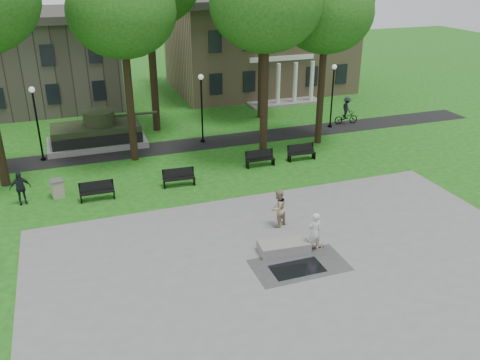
% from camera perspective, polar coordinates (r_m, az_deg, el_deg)
% --- Properties ---
extents(ground, '(120.00, 120.00, 0.00)m').
position_cam_1_polar(ground, '(24.80, 2.42, -4.80)').
color(ground, '#1C4D12').
rests_on(ground, ground).
extents(plaza, '(22.00, 16.00, 0.02)m').
position_cam_1_polar(plaza, '(20.93, 7.59, -10.93)').
color(plaza, gray).
rests_on(plaza, ground).
extents(footpath, '(44.00, 2.60, 0.01)m').
position_cam_1_polar(footpath, '(35.24, -4.84, 4.07)').
color(footpath, black).
rests_on(footpath, ground).
extents(building_right, '(17.00, 12.00, 8.60)m').
position_cam_1_polar(building_right, '(50.19, 2.10, 15.18)').
color(building_right, '#9E8460').
rests_on(building_right, ground).
extents(building_left, '(15.00, 10.00, 7.20)m').
position_cam_1_polar(building_left, '(47.45, -23.06, 11.94)').
color(building_left, '#4C443D').
rests_on(building_left, ground).
extents(tree_1, '(6.20, 6.20, 11.63)m').
position_cam_1_polar(tree_1, '(31.01, -13.13, 17.85)').
color(tree_1, black).
rests_on(tree_1, ground).
extents(tree_2, '(6.60, 6.60, 12.16)m').
position_cam_1_polar(tree_2, '(31.07, 2.93, 19.08)').
color(tree_2, black).
rests_on(tree_2, ground).
extents(tree_3, '(6.00, 6.00, 11.19)m').
position_cam_1_polar(tree_3, '(33.97, 9.64, 17.98)').
color(tree_3, black).
rests_on(tree_3, ground).
extents(lamp_left, '(0.36, 0.36, 4.73)m').
position_cam_1_polar(lamp_left, '(33.74, -21.88, 6.49)').
color(lamp_left, black).
rests_on(lamp_left, ground).
extents(lamp_mid, '(0.36, 0.36, 4.73)m').
position_cam_1_polar(lamp_mid, '(34.81, -4.33, 8.64)').
color(lamp_mid, black).
rests_on(lamp_mid, ground).
extents(lamp_right, '(0.36, 0.36, 4.73)m').
position_cam_1_polar(lamp_right, '(38.56, 10.35, 9.82)').
color(lamp_right, black).
rests_on(lamp_right, ground).
extents(tank_monument, '(7.45, 3.40, 2.40)m').
position_cam_1_polar(tank_monument, '(35.92, -15.76, 5.06)').
color(tank_monument, gray).
rests_on(tank_monument, ground).
extents(puddle, '(2.20, 1.20, 0.00)m').
position_cam_1_polar(puddle, '(21.46, 6.45, -9.86)').
color(puddle, black).
rests_on(puddle, plaza).
extents(concrete_block, '(2.27, 1.17, 0.45)m').
position_cam_1_polar(concrete_block, '(22.45, 4.93, -7.46)').
color(concrete_block, gray).
rests_on(concrete_block, plaza).
extents(skateboard, '(0.80, 0.31, 0.07)m').
position_cam_1_polar(skateboard, '(22.99, 8.45, -7.40)').
color(skateboard, brown).
rests_on(skateboard, plaza).
extents(skateboarder, '(0.72, 0.54, 1.81)m').
position_cam_1_polar(skateboarder, '(22.36, 8.34, -5.77)').
color(skateboarder, silver).
rests_on(skateboarder, plaza).
extents(friend_watching, '(1.14, 1.05, 1.88)m').
position_cam_1_polar(friend_watching, '(24.09, 4.30, -3.17)').
color(friend_watching, tan).
rests_on(friend_watching, plaza).
extents(pedestrian_walker, '(1.12, 0.65, 1.79)m').
position_cam_1_polar(pedestrian_walker, '(28.60, -23.45, -0.82)').
color(pedestrian_walker, black).
rests_on(pedestrian_walker, ground).
extents(cyclist, '(1.93, 1.11, 2.10)m').
position_cam_1_polar(cyclist, '(40.12, 11.85, 7.38)').
color(cyclist, black).
rests_on(cyclist, ground).
extents(park_bench_0, '(1.80, 0.54, 1.00)m').
position_cam_1_polar(park_bench_0, '(27.90, -15.78, -1.13)').
color(park_bench_0, black).
rests_on(park_bench_0, ground).
extents(park_bench_1, '(1.82, 0.63, 1.00)m').
position_cam_1_polar(park_bench_1, '(28.70, -6.91, 0.35)').
color(park_bench_1, black).
rests_on(park_bench_1, ground).
extents(park_bench_2, '(1.81, 0.55, 1.00)m').
position_cam_1_polar(park_bench_2, '(31.22, 2.23, 2.50)').
color(park_bench_2, black).
rests_on(park_bench_2, ground).
extents(park_bench_3, '(1.81, 0.57, 1.00)m').
position_cam_1_polar(park_bench_3, '(32.43, 6.88, 3.17)').
color(park_bench_3, black).
rests_on(park_bench_3, ground).
extents(trash_bin, '(0.78, 0.78, 0.96)m').
position_cam_1_polar(trash_bin, '(28.89, -19.83, -0.88)').
color(trash_bin, gray).
rests_on(trash_bin, ground).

